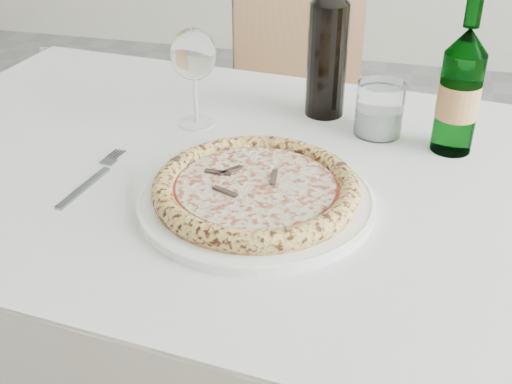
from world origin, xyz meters
TOP-DOWN VIEW (x-y plane):
  - dining_table at (0.08, 0.27)m, footprint 1.46×0.94m
  - chair_far at (-0.01, 1.08)m, footprint 0.49×0.49m
  - plate at (0.08, 0.17)m, footprint 0.34×0.34m
  - pizza at (0.08, 0.17)m, footprint 0.30×0.30m
  - fork at (-0.18, 0.17)m, footprint 0.03×0.18m
  - wine_glass at (-0.09, 0.41)m, footprint 0.08×0.08m
  - tumbler at (0.23, 0.45)m, footprint 0.08×0.08m
  - beer_bottle at (0.36, 0.41)m, footprint 0.07×0.07m
  - wine_bottle at (0.13, 0.51)m, footprint 0.07×0.07m

SIDE VIEW (x-z plane):
  - chair_far at x=-0.01m, z-range 0.07..1.00m
  - dining_table at x=0.08m, z-range 0.29..1.04m
  - fork at x=-0.18m, z-range 0.76..0.76m
  - plate at x=0.08m, z-range 0.76..0.77m
  - pizza at x=0.08m, z-range 0.77..0.80m
  - tumbler at x=0.23m, z-range 0.75..0.84m
  - beer_bottle at x=0.36m, z-range 0.73..0.99m
  - wine_bottle at x=0.13m, z-range 0.73..1.03m
  - wine_glass at x=-0.09m, z-range 0.79..0.97m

